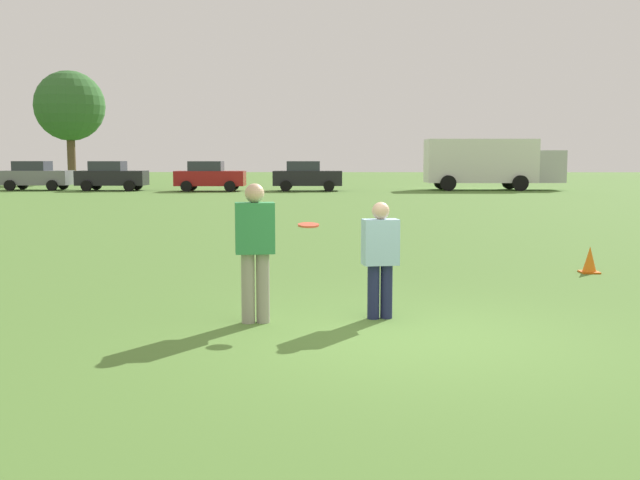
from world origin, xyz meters
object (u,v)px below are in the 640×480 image
at_px(frisbee, 308,225).
at_px(parked_car_mid_left, 36,175).
at_px(player_thrower, 255,245).
at_px(player_defender, 380,254).
at_px(traffic_cone, 590,260).
at_px(parked_car_mid_right, 209,176).
at_px(parked_car_center, 111,176).
at_px(box_truck, 490,162).
at_px(parked_car_near_right, 307,176).

relative_size(frisbee, parked_car_mid_left, 0.06).
distance_m(player_thrower, player_defender, 1.61).
height_order(traffic_cone, parked_car_mid_right, parked_car_mid_right).
height_order(parked_car_mid_left, parked_car_center, same).
bearing_deg(player_defender, frisbee, -173.85).
bearing_deg(player_thrower, frisbee, 15.06).
height_order(frisbee, traffic_cone, frisbee).
bearing_deg(box_truck, parked_car_mid_right, -173.91).
xyz_separation_m(frisbee, parked_car_mid_left, (-18.51, 37.02, -0.29)).
bearing_deg(player_defender, player_thrower, -170.06).
xyz_separation_m(player_defender, parked_car_mid_right, (-8.27, 35.78, 0.08)).
bearing_deg(parked_car_near_right, player_defender, -86.29).
relative_size(traffic_cone, box_truck, 0.06).
xyz_separation_m(traffic_cone, parked_car_mid_left, (-23.42, 33.06, 0.69)).
bearing_deg(traffic_cone, parked_car_near_right, 101.08).
distance_m(parked_car_center, box_truck, 23.69).
bearing_deg(traffic_cone, player_defender, -135.97).
bearing_deg(parked_car_mid_left, parked_car_center, -6.20).
distance_m(parked_car_center, parked_car_mid_right, 6.25).
bearing_deg(parked_car_center, player_defender, -68.28).
distance_m(frisbee, traffic_cone, 6.38).
bearing_deg(traffic_cone, player_thrower, -143.39).
distance_m(parked_car_mid_left, box_truck, 28.60).
relative_size(player_thrower, parked_car_mid_left, 0.41).
bearing_deg(frisbee, player_defender, 6.15).
distance_m(player_thrower, box_truck, 39.41).
bearing_deg(parked_car_mid_left, player_thrower, -64.36).
distance_m(parked_car_mid_left, parked_car_mid_right, 11.21).
height_order(player_defender, box_truck, box_truck).
distance_m(frisbee, box_truck, 39.06).
height_order(parked_car_center, box_truck, box_truck).
distance_m(player_defender, traffic_cone, 5.59).
relative_size(traffic_cone, parked_car_near_right, 0.11).
height_order(parked_car_mid_left, box_truck, box_truck).
height_order(parked_car_center, parked_car_near_right, same).
distance_m(player_thrower, parked_car_center, 38.87).
xyz_separation_m(parked_car_mid_right, parked_car_near_right, (5.93, 0.43, 0.00)).
bearing_deg(frisbee, parked_car_mid_left, 116.57).
height_order(player_defender, traffic_cone, player_defender).
bearing_deg(parked_car_center, parked_car_mid_left, 173.80).
height_order(traffic_cone, parked_car_near_right, parked_car_near_right).
bearing_deg(traffic_cone, frisbee, -141.12).
height_order(parked_car_near_right, box_truck, box_truck).
xyz_separation_m(parked_car_mid_left, parked_car_mid_right, (11.15, -1.14, 0.00)).
bearing_deg(player_defender, parked_car_mid_left, 117.75).
xyz_separation_m(frisbee, parked_car_center, (-13.57, 36.48, -0.29)).
distance_m(player_thrower, parked_car_mid_right, 36.67).
bearing_deg(box_truck, player_defender, -103.67).
relative_size(parked_car_mid_right, box_truck, 0.50).
bearing_deg(parked_car_center, box_truck, 3.03).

